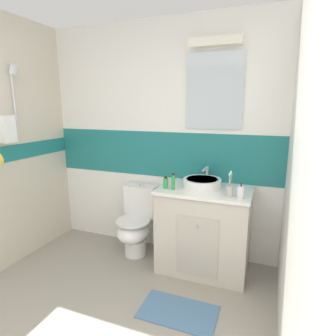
{
  "coord_description": "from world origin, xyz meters",
  "views": [
    {
      "loc": [
        1.15,
        -0.4,
        1.63
      ],
      "look_at": [
        0.33,
        1.78,
        1.1
      ],
      "focal_mm": 29.69,
      "sensor_mm": 36.0,
      "label": 1
    }
  ],
  "objects_px": {
    "toothbrush_cup": "(230,190)",
    "toothpaste_tube_upright": "(173,182)",
    "sink_basin": "(202,183)",
    "perfume_flask_small": "(166,183)",
    "soap_dispenser": "(241,192)",
    "toilet": "(136,223)"
  },
  "relations": [
    {
      "from": "soap_dispenser",
      "to": "perfume_flask_small",
      "type": "height_order",
      "value": "soap_dispenser"
    },
    {
      "from": "sink_basin",
      "to": "toilet",
      "type": "height_order",
      "value": "sink_basin"
    },
    {
      "from": "sink_basin",
      "to": "toilet",
      "type": "distance_m",
      "value": 0.91
    },
    {
      "from": "soap_dispenser",
      "to": "toothbrush_cup",
      "type": "bearing_deg",
      "value": 176.81
    },
    {
      "from": "sink_basin",
      "to": "toilet",
      "type": "relative_size",
      "value": 0.54
    },
    {
      "from": "toothbrush_cup",
      "to": "soap_dispenser",
      "type": "distance_m",
      "value": 0.1
    },
    {
      "from": "toothbrush_cup",
      "to": "perfume_flask_small",
      "type": "height_order",
      "value": "toothbrush_cup"
    },
    {
      "from": "perfume_flask_small",
      "to": "soap_dispenser",
      "type": "bearing_deg",
      "value": -2.98
    },
    {
      "from": "toothbrush_cup",
      "to": "soap_dispenser",
      "type": "relative_size",
      "value": 1.57
    },
    {
      "from": "perfume_flask_small",
      "to": "toothpaste_tube_upright",
      "type": "distance_m",
      "value": 0.09
    },
    {
      "from": "toothbrush_cup",
      "to": "toothpaste_tube_upright",
      "type": "distance_m",
      "value": 0.53
    },
    {
      "from": "toilet",
      "to": "toothbrush_cup",
      "type": "bearing_deg",
      "value": -10.87
    },
    {
      "from": "toothpaste_tube_upright",
      "to": "toilet",
      "type": "bearing_deg",
      "value": 160.05
    },
    {
      "from": "toothbrush_cup",
      "to": "soap_dispenser",
      "type": "bearing_deg",
      "value": -3.19
    },
    {
      "from": "toilet",
      "to": "toothpaste_tube_upright",
      "type": "relative_size",
      "value": 4.76
    },
    {
      "from": "sink_basin",
      "to": "soap_dispenser",
      "type": "bearing_deg",
      "value": -26.88
    },
    {
      "from": "toothpaste_tube_upright",
      "to": "soap_dispenser",
      "type": "bearing_deg",
      "value": -2.03
    },
    {
      "from": "toilet",
      "to": "toothbrush_cup",
      "type": "distance_m",
      "value": 1.18
    },
    {
      "from": "toilet",
      "to": "sink_basin",
      "type": "bearing_deg",
      "value": -0.4
    },
    {
      "from": "toilet",
      "to": "toothbrush_cup",
      "type": "xyz_separation_m",
      "value": [
        1.02,
        -0.2,
        0.55
      ]
    },
    {
      "from": "sink_basin",
      "to": "perfume_flask_small",
      "type": "bearing_deg",
      "value": -153.31
    },
    {
      "from": "sink_basin",
      "to": "perfume_flask_small",
      "type": "relative_size",
      "value": 3.51
    }
  ]
}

